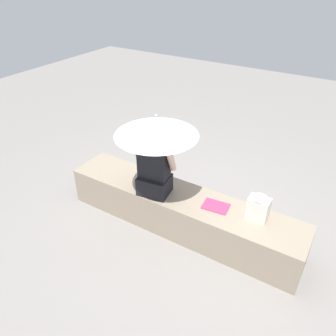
% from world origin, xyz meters
% --- Properties ---
extents(ground_plane, '(14.00, 14.00, 0.00)m').
position_xyz_m(ground_plane, '(0.00, 0.00, 0.00)').
color(ground_plane, gray).
extents(stone_bench, '(2.84, 0.55, 0.47)m').
position_xyz_m(stone_bench, '(0.00, 0.00, 0.23)').
color(stone_bench, gray).
rests_on(stone_bench, ground).
extents(person_seated, '(0.49, 0.33, 0.90)m').
position_xyz_m(person_seated, '(-0.29, -0.11, 0.86)').
color(person_seated, black).
rests_on(person_seated, stone_bench).
extents(parasol, '(0.86, 0.86, 1.00)m').
position_xyz_m(parasol, '(-0.22, -0.16, 1.34)').
color(parasol, '#B7B7BC').
rests_on(parasol, stone_bench).
extents(handbag_black, '(0.21, 0.16, 0.27)m').
position_xyz_m(handbag_black, '(0.85, 0.07, 0.60)').
color(handbag_black, silver).
rests_on(handbag_black, stone_bench).
extents(magazine, '(0.30, 0.23, 0.01)m').
position_xyz_m(magazine, '(0.42, 0.02, 0.47)').
color(magazine, '#D83866').
rests_on(magazine, stone_bench).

